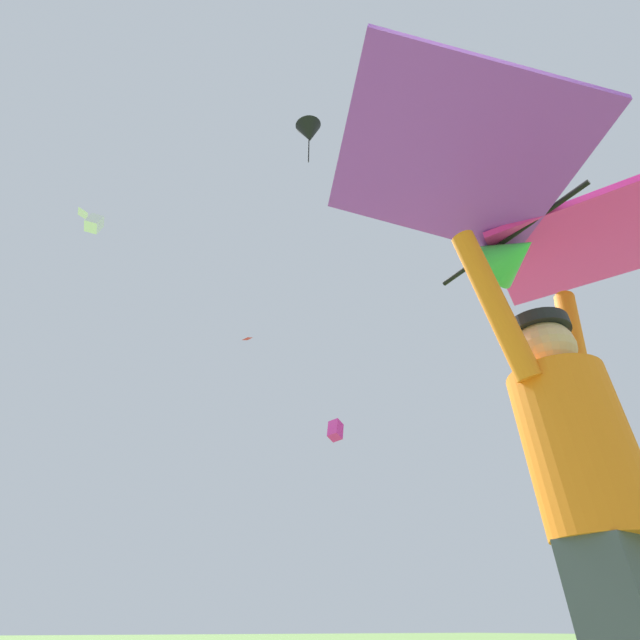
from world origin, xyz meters
name	(u,v)px	position (x,y,z in m)	size (l,w,h in m)	color
kite_flyer_person	(595,499)	(-0.23, -0.38, 0.94)	(0.81, 0.37, 1.92)	#424751
held_stunt_kite	(521,218)	(-0.22, -0.47, 2.16)	(2.11, 1.18, 0.43)	black
distant_kite_white_overhead_distant	(83,214)	(-5.10, 20.92, 20.49)	(0.85, 0.90, 0.40)	white
distant_kite_red_low_right	(247,338)	(5.56, 20.68, 15.04)	(0.59, 0.64, 0.34)	red
distant_kite_black_high_left	(309,133)	(4.38, 10.75, 21.96)	(1.72, 1.72, 3.23)	black
distant_kite_white_mid_left	(94,224)	(-4.14, 18.84, 18.20)	(0.88, 1.03, 1.22)	white
distant_kite_magenta_mid_right	(335,430)	(11.90, 20.97, 10.53)	(1.18, 1.15, 1.35)	#DB2393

